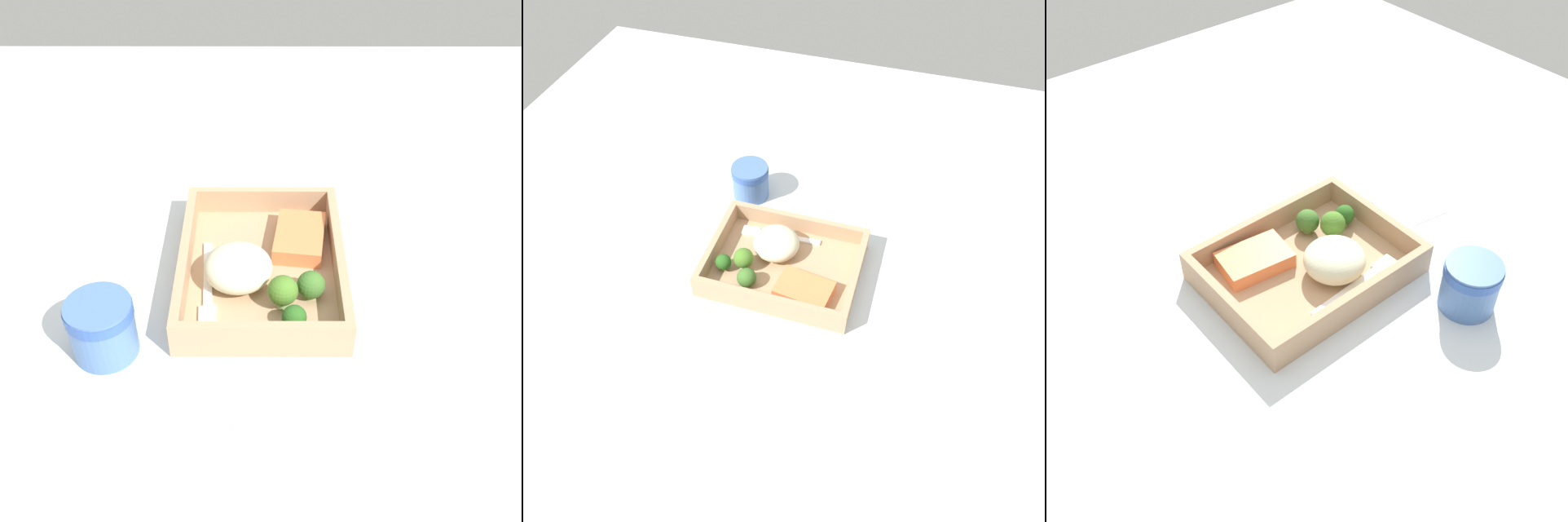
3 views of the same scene
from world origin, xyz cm
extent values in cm
cube|color=silver|center=(0.00, 0.00, -1.00)|extent=(160.00, 160.00, 2.00)
cube|color=tan|center=(0.00, 0.00, 0.60)|extent=(28.29, 21.40, 1.20)
cube|color=tan|center=(0.00, -10.10, 3.04)|extent=(28.29, 1.20, 3.68)
cube|color=tan|center=(0.00, 10.10, 3.04)|extent=(28.29, 1.20, 3.68)
cube|color=tan|center=(-13.54, 0.00, 3.04)|extent=(1.20, 19.00, 3.68)
cube|color=tan|center=(13.54, 0.00, 3.04)|extent=(1.20, 19.00, 3.68)
cube|color=#F17D49|center=(-5.37, 5.23, 2.36)|extent=(10.65, 7.85, 2.33)
ellipsoid|color=beige|center=(2.44, -3.03, 3.68)|extent=(8.82, 8.81, 4.97)
cylinder|color=#86A567|center=(7.02, 2.56, 2.09)|extent=(1.45, 1.45, 1.78)
sphere|color=#487727|center=(7.02, 2.56, 4.02)|extent=(3.81, 3.81, 3.81)
cylinder|color=#739F53|center=(5.17, 6.16, 1.73)|extent=(1.37, 1.37, 1.05)
sphere|color=#3C6A29|center=(5.17, 6.16, 3.24)|extent=(3.60, 3.60, 3.60)
cylinder|color=#7DAC5D|center=(10.61, 3.85, 1.73)|extent=(1.14, 1.14, 1.06)
sphere|color=#285B1D|center=(10.61, 3.85, 3.09)|extent=(3.01, 3.01, 3.01)
cube|color=white|center=(1.05, -7.12, 1.42)|extent=(12.44, 1.87, 0.44)
cube|color=white|center=(8.93, -6.63, 1.42)|extent=(3.53, 2.41, 0.44)
cylinder|color=#4B70AB|center=(13.04, -18.29, 3.77)|extent=(7.62, 7.62, 7.54)
cylinder|color=#3356A8|center=(13.04, -18.29, 6.46)|extent=(7.85, 7.85, 1.36)
cube|color=white|center=(22.85, 4.24, 0.12)|extent=(10.84, 15.62, 0.24)
camera|label=1|loc=(60.81, 0.14, 55.22)|focal=42.00mm
camera|label=2|loc=(-17.92, 58.49, 75.27)|focal=35.00mm
camera|label=3|loc=(-39.41, -47.44, 62.65)|focal=42.00mm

